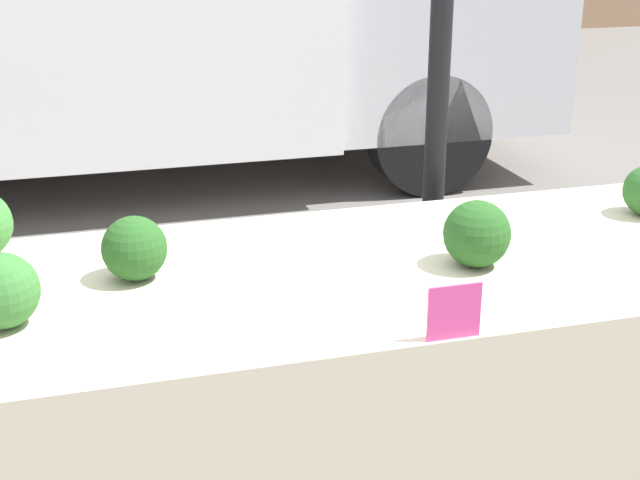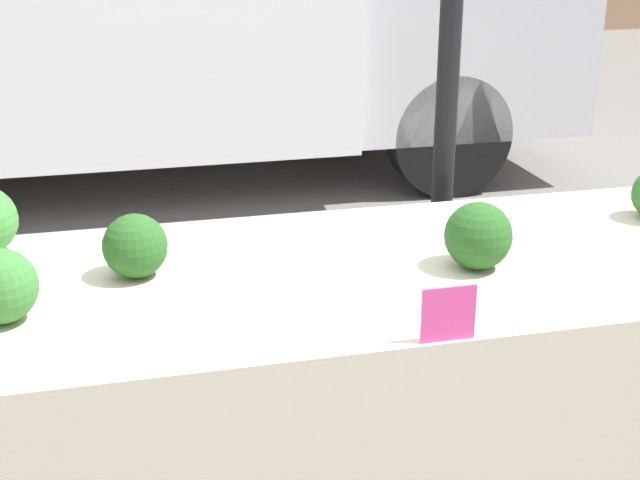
# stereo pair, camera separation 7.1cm
# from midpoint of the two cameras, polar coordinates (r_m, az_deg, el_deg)

# --- Properties ---
(tent_pole) EXTENTS (0.07, 0.07, 2.72)m
(tent_pole) POSITION_cam_midpoint_polar(r_m,az_deg,el_deg) (2.81, 7.08, 14.65)
(tent_pole) COLOR black
(tent_pole) RESTS_ON ground_plane
(market_table) EXTENTS (2.33, 0.88, 0.81)m
(market_table) POSITION_cam_midpoint_polar(r_m,az_deg,el_deg) (2.15, -0.47, -4.84)
(market_table) COLOR beige
(market_table) RESTS_ON ground_plane
(broccoli_head_0) EXTENTS (0.17, 0.17, 0.17)m
(broccoli_head_0) POSITION_cam_midpoint_polar(r_m,az_deg,el_deg) (2.20, 9.10, 0.39)
(broccoli_head_0) COLOR #23511E
(broccoli_head_0) RESTS_ON market_table
(broccoli_head_3) EXTENTS (0.16, 0.16, 0.16)m
(broccoli_head_3) POSITION_cam_midpoint_polar(r_m,az_deg,el_deg) (2.15, -12.72, -0.53)
(broccoli_head_3) COLOR #23511E
(broccoli_head_3) RESTS_ON market_table
(broccoli_head_7) EXTENTS (0.16, 0.16, 0.16)m
(broccoli_head_7) POSITION_cam_midpoint_polar(r_m,az_deg,el_deg) (1.99, -20.73, -3.07)
(broccoli_head_7) COLOR #336B2D
(broccoli_head_7) RESTS_ON market_table
(price_sign) EXTENTS (0.12, 0.01, 0.12)m
(price_sign) POSITION_cam_midpoint_polar(r_m,az_deg,el_deg) (1.83, 7.49, -4.60)
(price_sign) COLOR #EF4793
(price_sign) RESTS_ON market_table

